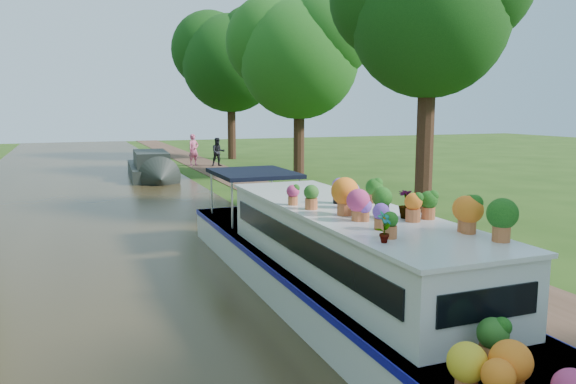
{
  "coord_description": "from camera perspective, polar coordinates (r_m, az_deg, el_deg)",
  "views": [
    {
      "loc": [
        -6.56,
        -11.77,
        3.57
      ],
      "look_at": [
        -1.11,
        2.18,
        1.3
      ],
      "focal_mm": 35.0,
      "sensor_mm": 36.0,
      "label": 1
    }
  ],
  "objects": [
    {
      "name": "ground",
      "position": [
        13.94,
        7.58,
        -6.3
      ],
      "size": [
        100.0,
        100.0,
        0.0
      ],
      "primitive_type": "plane",
      "color": "#224010",
      "rests_on": "ground"
    },
    {
      "name": "canal_water",
      "position": [
        12.31,
        -18.01,
        -8.63
      ],
      "size": [
        10.0,
        100.0,
        0.02
      ],
      "primitive_type": "cube",
      "color": "#2E2514",
      "rests_on": "ground"
    },
    {
      "name": "towpath",
      "position": [
        14.54,
        11.74,
        -5.72
      ],
      "size": [
        2.2,
        100.0,
        0.03
      ],
      "primitive_type": "cube",
      "color": "#493022",
      "rests_on": "ground"
    },
    {
      "name": "plant_boat",
      "position": [
        9.71,
        5.98,
        -7.67
      ],
      "size": [
        2.29,
        13.52,
        2.31
      ],
      "color": "silver",
      "rests_on": "canal_water"
    },
    {
      "name": "tree_near_overhang",
      "position": [
        18.34,
        14.06,
        17.88
      ],
      "size": [
        5.52,
        5.28,
        8.99
      ],
      "color": "black",
      "rests_on": "ground"
    },
    {
      "name": "tree_near_mid",
      "position": [
        29.17,
        1.05,
        14.25
      ],
      "size": [
        6.9,
        6.6,
        9.4
      ],
      "color": "black",
      "rests_on": "ground"
    },
    {
      "name": "tree_near_far",
      "position": [
        39.45,
        -5.92,
        13.63
      ],
      "size": [
        7.59,
        7.26,
        10.3
      ],
      "color": "black",
      "rests_on": "ground"
    },
    {
      "name": "second_boat",
      "position": [
        29.24,
        -13.74,
        2.44
      ],
      "size": [
        2.35,
        7.1,
        1.36
      ],
      "rotation": [
        0.0,
        0.0,
        -0.06
      ],
      "color": "black",
      "rests_on": "canal_water"
    },
    {
      "name": "pedestrian_pink",
      "position": [
        34.93,
        -9.57,
        4.26
      ],
      "size": [
        0.83,
        0.7,
        1.92
      ],
      "primitive_type": "imported",
      "rotation": [
        0.0,
        0.0,
        0.42
      ],
      "color": "#C75282",
      "rests_on": "towpath"
    },
    {
      "name": "pedestrian_dark",
      "position": [
        34.3,
        -7.12,
        4.06
      ],
      "size": [
        0.87,
        0.7,
        1.72
      ],
      "primitive_type": "imported",
      "rotation": [
        0.0,
        0.0,
        -0.06
      ],
      "color": "black",
      "rests_on": "towpath"
    },
    {
      "name": "verge_plant",
      "position": [
        15.08,
        4.63,
        -4.32
      ],
      "size": [
        0.44,
        0.41,
        0.4
      ],
      "primitive_type": "imported",
      "rotation": [
        0.0,
        0.0,
        0.3
      ],
      "color": "#22631D",
      "rests_on": "ground"
    }
  ]
}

